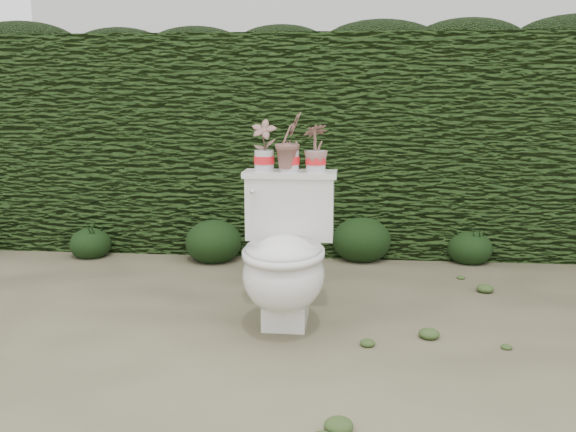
# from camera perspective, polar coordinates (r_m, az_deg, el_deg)

# --- Properties ---
(ground) EXTENTS (60.00, 60.00, 0.00)m
(ground) POSITION_cam_1_polar(r_m,az_deg,el_deg) (3.45, -2.50, -8.69)
(ground) COLOR #787152
(ground) RESTS_ON ground
(hedge) EXTENTS (8.00, 1.00, 1.60)m
(hedge) POSITION_cam_1_polar(r_m,az_deg,el_deg) (4.85, 0.00, 6.86)
(hedge) COLOR #284316
(hedge) RESTS_ON ground
(house_wall) EXTENTS (8.00, 3.50, 4.00)m
(house_wall) POSITION_cam_1_polar(r_m,az_deg,el_deg) (9.25, 6.52, 16.40)
(house_wall) COLOR silver
(house_wall) RESTS_ON ground
(toilet) EXTENTS (0.50, 0.68, 0.78)m
(toilet) POSITION_cam_1_polar(r_m,az_deg,el_deg) (3.12, -0.25, -4.01)
(toilet) COLOR silver
(toilet) RESTS_ON ground
(potted_plant_left) EXTENTS (0.14, 0.10, 0.26)m
(potted_plant_left) POSITION_cam_1_polar(r_m,az_deg,el_deg) (3.28, -2.25, 6.51)
(potted_plant_left) COLOR #246C21
(potted_plant_left) RESTS_ON toilet
(potted_plant_center) EXTENTS (0.20, 0.21, 0.30)m
(potted_plant_center) POSITION_cam_1_polar(r_m,az_deg,el_deg) (3.26, 0.13, 6.84)
(potted_plant_center) COLOR #246C21
(potted_plant_center) RESTS_ON toilet
(potted_plant_right) EXTENTS (0.18, 0.18, 0.23)m
(potted_plant_right) POSITION_cam_1_polar(r_m,az_deg,el_deg) (3.25, 2.62, 6.25)
(potted_plant_right) COLOR #246C21
(potted_plant_right) RESTS_ON toilet
(liriope_clump_1) EXTENTS (0.30, 0.30, 0.24)m
(liriope_clump_1) POSITION_cam_1_polar(r_m,az_deg,el_deg) (4.73, -18.01, -2.17)
(liriope_clump_1) COLOR black
(liriope_clump_1) RESTS_ON ground
(liriope_clump_2) EXTENTS (0.40, 0.40, 0.32)m
(liriope_clump_2) POSITION_cam_1_polar(r_m,az_deg,el_deg) (4.42, -6.98, -2.06)
(liriope_clump_2) COLOR black
(liriope_clump_2) RESTS_ON ground
(liriope_clump_3) EXTENTS (0.43, 0.43, 0.34)m
(liriope_clump_3) POSITION_cam_1_polar(r_m,az_deg,el_deg) (4.45, 6.88, -1.84)
(liriope_clump_3) COLOR black
(liriope_clump_3) RESTS_ON ground
(liriope_clump_4) EXTENTS (0.32, 0.32, 0.26)m
(liriope_clump_4) POSITION_cam_1_polar(r_m,az_deg,el_deg) (4.54, 16.63, -2.54)
(liriope_clump_4) COLOR black
(liriope_clump_4) RESTS_ON ground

